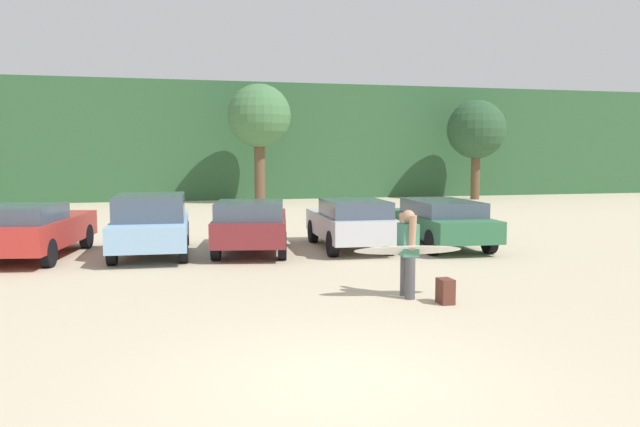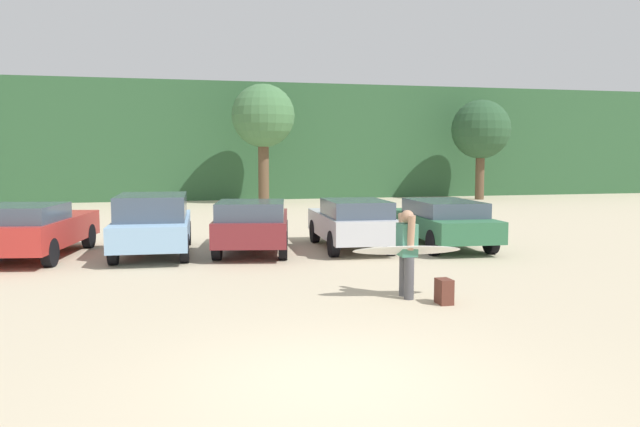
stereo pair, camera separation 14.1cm
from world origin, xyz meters
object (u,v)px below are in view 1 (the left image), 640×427
(parked_car_maroon, at_px, (251,224))
(parked_car_forest_green, at_px, (440,221))
(parked_car_red, at_px, (31,229))
(surfboard_white, at_px, (408,250))
(parked_car_silver, at_px, (350,222))
(person_adult, at_px, (408,248))
(backpack_dropped, at_px, (445,291))
(parked_car_sky_blue, at_px, (151,223))

(parked_car_maroon, height_order, parked_car_forest_green, parked_car_maroon)
(parked_car_maroon, distance_m, parked_car_forest_green, 5.45)
(parked_car_red, height_order, surfboard_white, parked_car_red)
(parked_car_red, relative_size, parked_car_silver, 1.14)
(parked_car_silver, bearing_deg, person_adult, 176.28)
(parked_car_forest_green, distance_m, backpack_dropped, 7.16)
(parked_car_maroon, distance_m, surfboard_white, 6.43)
(parked_car_sky_blue, bearing_deg, parked_car_red, 90.62)
(parked_car_silver, relative_size, parked_car_forest_green, 0.90)
(person_adult, relative_size, surfboard_white, 0.79)
(parked_car_maroon, relative_size, backpack_dropped, 10.18)
(parked_car_forest_green, height_order, person_adult, person_adult)
(parked_car_red, bearing_deg, parked_car_forest_green, -82.98)
(parked_car_silver, xyz_separation_m, surfboard_white, (-0.73, -6.05, 0.13))
(parked_car_silver, height_order, backpack_dropped, parked_car_silver)
(parked_car_red, xyz_separation_m, parked_car_silver, (8.35, -0.46, -0.00))
(parked_car_maroon, height_order, person_adult, person_adult)
(parked_car_forest_green, bearing_deg, parked_car_maroon, 91.37)
(parked_car_maroon, bearing_deg, parked_car_red, 96.62)
(parked_car_silver, distance_m, person_adult, 6.07)
(parked_car_red, xyz_separation_m, parked_car_maroon, (5.58, -0.42, 0.01))
(parked_car_forest_green, distance_m, person_adult, 6.79)
(parked_car_red, relative_size, person_adult, 2.97)
(surfboard_white, bearing_deg, person_adult, -102.60)
(parked_car_silver, bearing_deg, parked_car_sky_blue, 89.44)
(parked_car_sky_blue, relative_size, parked_car_silver, 1.12)
(parked_car_red, xyz_separation_m, parked_car_forest_green, (11.03, -0.60, -0.02))
(parked_car_forest_green, xyz_separation_m, person_adult, (-3.39, -5.88, 0.18))
(person_adult, bearing_deg, parked_car_maroon, -68.90)
(parked_car_silver, xyz_separation_m, backpack_dropped, (-0.25, -6.65, -0.54))
(parked_car_maroon, relative_size, parked_car_forest_green, 0.97)
(parked_car_maroon, distance_m, backpack_dropped, 7.18)
(surfboard_white, bearing_deg, parked_car_forest_green, -112.23)
(parked_car_sky_blue, relative_size, parked_car_forest_green, 1.01)
(person_adult, bearing_deg, parked_car_sky_blue, -51.35)
(surfboard_white, height_order, backpack_dropped, surfboard_white)
(parked_car_sky_blue, relative_size, person_adult, 2.92)
(parked_car_maroon, relative_size, surfboard_white, 2.20)
(parked_car_silver, height_order, person_adult, person_adult)
(parked_car_red, distance_m, parked_car_forest_green, 11.04)
(parked_car_red, distance_m, backpack_dropped, 10.80)
(parked_car_red, bearing_deg, person_adult, -120.21)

